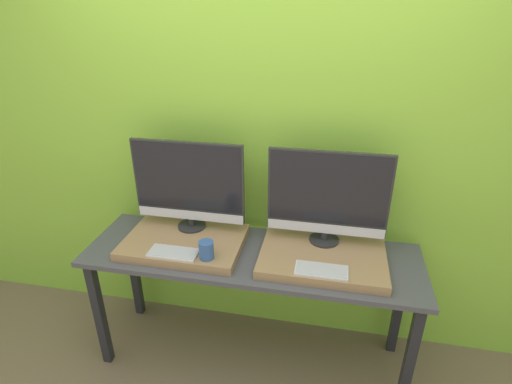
# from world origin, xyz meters

# --- Properties ---
(wall_back) EXTENTS (8.00, 0.04, 2.60)m
(wall_back) POSITION_xyz_m (0.00, 0.63, 1.30)
(wall_back) COLOR #8CC638
(wall_back) RESTS_ON ground_plane
(workbench) EXTENTS (1.87, 0.56, 0.77)m
(workbench) POSITION_xyz_m (0.00, 0.28, 0.68)
(workbench) COLOR #47474C
(workbench) RESTS_ON ground_plane
(wooden_riser_left) EXTENTS (0.67, 0.45, 0.05)m
(wooden_riser_left) POSITION_xyz_m (-0.39, 0.28, 0.80)
(wooden_riser_left) COLOR #99754C
(wooden_riser_left) RESTS_ON workbench
(monitor_left) EXTENTS (0.65, 0.17, 0.53)m
(monitor_left) POSITION_xyz_m (-0.39, 0.41, 1.10)
(monitor_left) COLOR #282828
(monitor_left) RESTS_ON wooden_riser_left
(keyboard_left) EXTENTS (0.26, 0.12, 0.01)m
(keyboard_left) POSITION_xyz_m (-0.39, 0.12, 0.83)
(keyboard_left) COLOR silver
(keyboard_left) RESTS_ON wooden_riser_left
(mug) EXTENTS (0.08, 0.08, 0.10)m
(mug) POSITION_xyz_m (-0.21, 0.12, 0.87)
(mug) COLOR #335693
(mug) RESTS_ON wooden_riser_left
(wooden_riser_right) EXTENTS (0.67, 0.45, 0.05)m
(wooden_riser_right) POSITION_xyz_m (0.39, 0.28, 0.80)
(wooden_riser_right) COLOR #99754C
(wooden_riser_right) RESTS_ON workbench
(monitor_right) EXTENTS (0.65, 0.17, 0.53)m
(monitor_right) POSITION_xyz_m (0.39, 0.41, 1.10)
(monitor_right) COLOR #282828
(monitor_right) RESTS_ON wooden_riser_right
(keyboard_right) EXTENTS (0.26, 0.12, 0.01)m
(keyboard_right) POSITION_xyz_m (0.39, 0.12, 0.83)
(keyboard_right) COLOR silver
(keyboard_right) RESTS_ON wooden_riser_right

